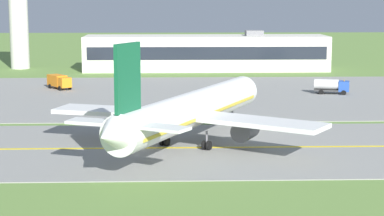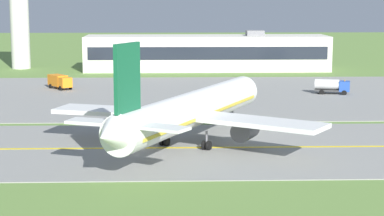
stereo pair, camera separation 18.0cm
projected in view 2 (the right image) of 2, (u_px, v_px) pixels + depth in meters
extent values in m
plane|color=olive|center=(134.00, 149.00, 77.21)|extent=(500.00, 500.00, 0.00)
cube|color=gray|center=(134.00, 148.00, 77.20)|extent=(240.00, 28.00, 0.10)
cube|color=gray|center=(204.00, 95.00, 118.95)|extent=(140.00, 52.00, 0.10)
cube|color=yellow|center=(134.00, 148.00, 77.19)|extent=(220.00, 0.60, 0.01)
cylinder|color=white|center=(193.00, 109.00, 78.62)|extent=(18.51, 32.31, 4.00)
cone|color=white|center=(246.00, 90.00, 95.01)|extent=(4.56, 4.00, 3.80)
cone|color=white|center=(110.00, 135.00, 61.99)|extent=(4.46, 4.37, 3.40)
cube|color=gold|center=(193.00, 113.00, 78.70)|extent=(17.39, 29.90, 0.36)
cube|color=#1E232D|center=(241.00, 86.00, 92.92)|extent=(3.84, 3.11, 0.70)
cube|color=white|center=(119.00, 111.00, 80.16)|extent=(15.75, 9.20, 0.50)
cylinder|color=#47474C|center=(142.00, 121.00, 81.38)|extent=(3.56, 4.06, 2.30)
cylinder|color=black|center=(148.00, 119.00, 82.82)|extent=(2.00, 1.15, 2.10)
cube|color=white|center=(257.00, 122.00, 73.29)|extent=(15.12, 12.37, 0.50)
cylinder|color=#47474C|center=(245.00, 130.00, 76.13)|extent=(3.56, 4.06, 2.30)
cylinder|color=black|center=(250.00, 128.00, 77.57)|extent=(2.00, 1.15, 2.10)
cube|color=#145938|center=(127.00, 78.00, 64.27)|extent=(2.29, 4.13, 6.50)
cube|color=white|center=(98.00, 122.00, 66.10)|extent=(6.46, 4.31, 0.30)
cube|color=white|center=(157.00, 127.00, 63.52)|extent=(6.36, 5.22, 0.30)
cylinder|color=slate|center=(233.00, 116.00, 90.79)|extent=(0.24, 0.24, 1.65)
cylinder|color=black|center=(233.00, 122.00, 90.92)|extent=(0.80, 1.14, 1.10)
cylinder|color=slate|center=(165.00, 135.00, 78.33)|extent=(0.24, 0.24, 1.65)
cylinder|color=black|center=(163.00, 141.00, 78.57)|extent=(0.80, 1.14, 1.10)
cylinder|color=black|center=(167.00, 142.00, 78.35)|extent=(0.80, 1.14, 1.10)
cylinder|color=slate|center=(207.00, 138.00, 76.23)|extent=(0.24, 0.24, 1.65)
cylinder|color=black|center=(204.00, 145.00, 76.47)|extent=(0.80, 1.14, 1.10)
cylinder|color=black|center=(209.00, 146.00, 76.25)|extent=(0.80, 1.14, 1.10)
cube|color=orange|center=(65.00, 82.00, 124.69)|extent=(2.67, 2.63, 1.80)
cube|color=#1E232D|center=(67.00, 81.00, 124.04)|extent=(1.56, 1.17, 0.81)
cube|color=orange|center=(58.00, 80.00, 127.02)|extent=(4.16, 4.64, 2.00)
cylinder|color=orange|center=(65.00, 77.00, 124.53)|extent=(0.20, 0.20, 0.18)
cylinder|color=black|center=(70.00, 88.00, 125.46)|extent=(0.77, 0.91, 0.90)
cylinder|color=black|center=(60.00, 89.00, 124.26)|extent=(0.77, 0.91, 0.90)
cylinder|color=black|center=(61.00, 86.00, 128.49)|extent=(0.77, 0.91, 0.90)
cylinder|color=black|center=(51.00, 86.00, 127.23)|extent=(0.77, 0.91, 0.90)
cube|color=#264CA5|center=(344.00, 86.00, 119.40)|extent=(2.26, 2.40, 1.80)
cube|color=#1E232D|center=(349.00, 85.00, 119.18)|extent=(0.60, 1.81, 0.81)
cylinder|color=silver|center=(327.00, 84.00, 120.05)|extent=(4.53, 2.85, 1.80)
cube|color=#383838|center=(327.00, 90.00, 120.22)|extent=(4.61, 3.14, 0.24)
cylinder|color=orange|center=(345.00, 81.00, 119.24)|extent=(0.20, 0.20, 0.18)
cylinder|color=black|center=(344.00, 91.00, 120.53)|extent=(0.95, 0.53, 0.90)
cylinder|color=black|center=(344.00, 93.00, 118.61)|extent=(0.95, 0.53, 0.90)
cylinder|color=black|center=(322.00, 91.00, 121.46)|extent=(0.95, 0.53, 0.90)
cylinder|color=black|center=(322.00, 92.00, 119.45)|extent=(0.95, 0.53, 0.90)
cube|color=beige|center=(207.00, 53.00, 159.29)|extent=(56.00, 12.29, 7.98)
cube|color=#1E232D|center=(208.00, 53.00, 153.11)|extent=(53.76, 0.10, 2.87)
cube|color=slate|center=(255.00, 33.00, 158.91)|extent=(4.00, 4.00, 1.20)
cylinder|color=silver|center=(19.00, 14.00, 161.29)|extent=(4.40, 4.40, 25.58)
cone|color=orange|center=(162.00, 124.00, 90.28)|extent=(0.44, 0.44, 0.60)
cone|color=orange|center=(297.00, 123.00, 91.06)|extent=(0.44, 0.44, 0.60)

